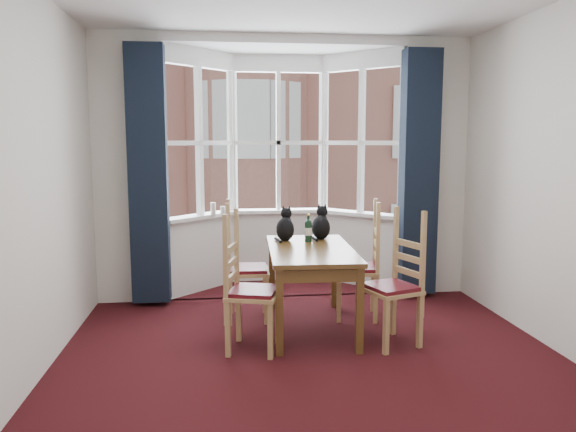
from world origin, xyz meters
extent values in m
plane|color=black|center=(0.00, 0.00, 0.00)|extent=(4.50, 4.50, 0.00)
plane|color=silver|center=(-2.00, 0.00, 1.40)|extent=(0.00, 4.50, 4.50)
plane|color=silver|center=(0.00, -2.25, 1.40)|extent=(4.00, 0.00, 4.00)
cube|color=silver|center=(-1.65, 2.25, 1.40)|extent=(0.70, 0.12, 2.80)
cube|color=silver|center=(1.65, 2.25, 1.40)|extent=(0.70, 0.12, 2.80)
cube|color=black|center=(-1.42, 2.07, 1.35)|extent=(0.38, 0.22, 2.60)
cube|color=black|center=(1.42, 2.07, 1.35)|extent=(0.38, 0.22, 2.60)
cube|color=brown|center=(0.10, 1.15, 0.72)|extent=(0.80, 1.42, 0.04)
cube|color=brown|center=(-0.25, 0.52, 0.35)|extent=(0.06, 0.06, 0.70)
cube|color=brown|center=(-0.19, 1.81, 0.35)|extent=(0.06, 0.06, 0.70)
cube|color=brown|center=(0.40, 0.50, 0.35)|extent=(0.06, 0.06, 0.70)
cube|color=brown|center=(0.45, 1.78, 0.35)|extent=(0.06, 0.06, 0.70)
cube|color=tan|center=(-0.44, 0.67, 0.48)|extent=(0.50, 0.51, 0.06)
cube|color=#4F0D15|center=(-0.44, 0.67, 0.49)|extent=(0.45, 0.46, 0.03)
cube|color=tan|center=(-0.45, 1.48, 0.48)|extent=(0.41, 0.43, 0.06)
cube|color=#4F0D15|center=(-0.45, 1.48, 0.49)|extent=(0.37, 0.39, 0.03)
cube|color=tan|center=(0.70, 0.67, 0.48)|extent=(0.52, 0.53, 0.06)
cube|color=#4F0D15|center=(0.70, 0.67, 0.49)|extent=(0.47, 0.48, 0.03)
cube|color=tan|center=(0.60, 1.42, 0.48)|extent=(0.47, 0.49, 0.06)
cube|color=#4F0D15|center=(0.60, 1.42, 0.49)|extent=(0.43, 0.44, 0.03)
ellipsoid|color=black|center=(-0.08, 1.55, 0.85)|extent=(0.23, 0.26, 0.23)
sphere|color=black|center=(-0.06, 1.63, 1.00)|extent=(0.13, 0.13, 0.11)
cone|color=black|center=(-0.09, 1.64, 1.05)|extent=(0.05, 0.05, 0.05)
cone|color=black|center=(-0.03, 1.62, 1.05)|extent=(0.05, 0.05, 0.05)
ellipsoid|color=black|center=(0.27, 1.60, 0.85)|extent=(0.24, 0.28, 0.23)
sphere|color=black|center=(0.30, 1.68, 1.00)|extent=(0.14, 0.14, 0.11)
cone|color=black|center=(0.27, 1.69, 1.06)|extent=(0.05, 0.05, 0.05)
cone|color=black|center=(0.33, 1.67, 1.06)|extent=(0.05, 0.05, 0.05)
cylinder|color=black|center=(0.13, 1.46, 0.84)|extent=(0.07, 0.07, 0.19)
sphere|color=black|center=(0.13, 1.46, 0.93)|extent=(0.06, 0.06, 0.06)
cylinder|color=black|center=(0.13, 1.46, 0.97)|extent=(0.03, 0.03, 0.08)
cylinder|color=gold|center=(0.13, 1.46, 1.00)|extent=(0.03, 0.03, 0.02)
cylinder|color=silver|center=(0.13, 1.46, 0.84)|extent=(0.07, 0.07, 0.07)
cylinder|color=white|center=(-0.78, 2.60, 0.94)|extent=(0.06, 0.06, 0.14)
cylinder|color=white|center=(-0.68, 2.63, 0.92)|extent=(0.06, 0.06, 0.09)
plane|color=#333335|center=(0.00, 32.25, -6.00)|extent=(80.00, 80.00, 0.00)
cube|color=#AD6B59|center=(0.00, 14.25, 1.00)|extent=(18.00, 6.00, 14.00)
cylinder|color=#AD6B59|center=(0.00, 11.25, 1.00)|extent=(3.20, 3.20, 14.00)
camera|label=1|loc=(-0.68, -3.74, 1.70)|focal=35.00mm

